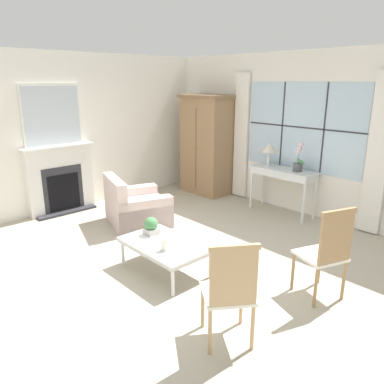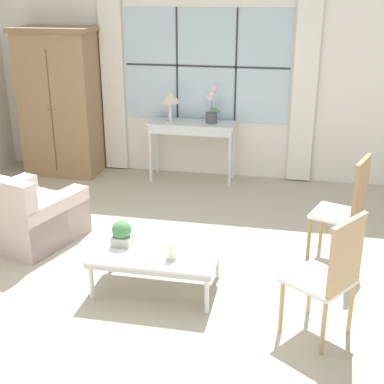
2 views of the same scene
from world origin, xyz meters
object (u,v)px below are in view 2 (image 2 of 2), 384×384
potted_orchid (212,109)px  pillar_candle (172,251)px  coffee_table (156,254)px  console_table (192,129)px  side_chair_wooden (348,204)px  potted_plant_small (122,233)px  armchair_upholstered (26,217)px  accent_chair_wooden (332,272)px  table_lamp (170,98)px  armoire (60,102)px

potted_orchid → pillar_candle: potted_orchid is taller
coffee_table → pillar_candle: pillar_candle is taller
console_table → side_chair_wooden: (1.94, -2.03, -0.12)m
potted_plant_small → pillar_candle: 0.53m
side_chair_wooden → potted_plant_small: size_ratio=4.58×
side_chair_wooden → armchair_upholstered: bearing=-176.7°
console_table → accent_chair_wooden: 3.77m
potted_orchid → side_chair_wooden: bearing=-50.8°
accent_chair_wooden → potted_plant_small: 1.86m
table_lamp → armchair_upholstered: size_ratio=0.36×
armchair_upholstered → pillar_candle: (1.80, -0.81, 0.19)m
armoire → potted_orchid: bearing=2.4°
console_table → potted_orchid: size_ratio=2.31×
console_table → potted_orchid: (0.26, 0.02, 0.29)m
console_table → pillar_candle: bearing=-81.7°
console_table → accent_chair_wooden: accent_chair_wooden is taller
table_lamp → potted_orchid: (0.55, 0.09, -0.14)m
armoire → side_chair_wooden: 4.30m
console_table → coffee_table: size_ratio=1.06×
potted_orchid → pillar_candle: bearing=-86.6°
potted_orchid → armchair_upholstered: potted_orchid is taller
potted_orchid → table_lamp: bearing=-170.7°
armoire → pillar_candle: (2.31, -2.97, -0.57)m
side_chair_wooden → accent_chair_wooden: 1.33m
armoire → pillar_candle: size_ratio=12.46×
potted_plant_small → armchair_upholstered: bearing=153.7°
side_chair_wooden → coffee_table: bearing=-152.4°
side_chair_wooden → pillar_candle: bearing=-146.2°
table_lamp → potted_plant_small: size_ratio=1.84×
side_chair_wooden → armoire: bearing=152.7°
potted_orchid → armchair_upholstered: 2.86m
potted_orchid → accent_chair_wooden: 3.70m
console_table → armchair_upholstered: 2.64m
potted_orchid → potted_plant_small: bearing=-96.3°
table_lamp → pillar_candle: bearing=-76.2°
armoire → armchair_upholstered: armoire is taller
side_chair_wooden → potted_orchid: bearing=129.2°
armoire → console_table: armoire is taller
potted_plant_small → table_lamp: bearing=94.7°
accent_chair_wooden → potted_plant_small: accent_chair_wooden is taller
coffee_table → potted_plant_small: potted_plant_small is taller
armoire → table_lamp: 1.58m
console_table → potted_plant_small: bearing=-91.1°
table_lamp → potted_plant_small: 2.88m
console_table → pillar_candle: 3.07m
armoire → coffee_table: size_ratio=1.84×
potted_orchid → console_table: bearing=-174.7°
armoire → accent_chair_wooden: (3.60, -3.28, -0.44)m
armoire → coffee_table: (2.14, -2.84, -0.68)m
table_lamp → potted_orchid: bearing=9.3°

